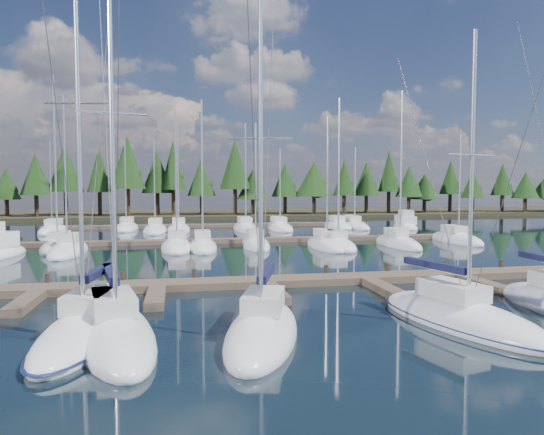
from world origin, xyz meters
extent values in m
plane|color=black|center=(0.00, 30.00, 0.00)|extent=(260.00, 260.00, 0.00)
cube|color=#2E2919|center=(0.00, 90.00, 0.30)|extent=(220.00, 30.00, 0.60)
cube|color=brown|center=(0.00, 18.00, 0.20)|extent=(44.00, 2.00, 0.40)
cube|color=brown|center=(-12.00, 15.00, 0.20)|extent=(0.90, 4.00, 0.40)
cube|color=brown|center=(-6.00, 15.00, 0.20)|extent=(0.90, 4.00, 0.40)
cube|color=brown|center=(0.00, 15.00, 0.20)|extent=(0.90, 4.00, 0.40)
cube|color=brown|center=(6.00, 15.00, 0.20)|extent=(0.90, 4.00, 0.40)
cube|color=brown|center=(12.00, 15.00, 0.20)|extent=(0.90, 4.00, 0.40)
cylinder|color=#30261B|center=(-12.00, 19.00, 0.45)|extent=(0.26, 0.26, 0.90)
cylinder|color=#30261B|center=(-8.00, 19.00, 0.45)|extent=(0.26, 0.26, 0.90)
cylinder|color=#30261B|center=(-4.00, 19.00, 0.45)|extent=(0.26, 0.26, 0.90)
cylinder|color=#30261B|center=(0.00, 19.00, 0.45)|extent=(0.26, 0.26, 0.90)
cylinder|color=#30261B|center=(4.00, 19.00, 0.45)|extent=(0.26, 0.26, 0.90)
cylinder|color=#30261B|center=(8.00, 19.00, 0.45)|extent=(0.26, 0.26, 0.90)
cylinder|color=#30261B|center=(12.00, 19.00, 0.45)|extent=(0.26, 0.26, 0.90)
cylinder|color=#30261B|center=(16.00, 19.00, 0.45)|extent=(0.26, 0.26, 0.90)
cube|color=brown|center=(0.00, 40.00, 0.20)|extent=(50.00, 1.80, 0.40)
cube|color=brown|center=(0.00, 60.00, 0.20)|extent=(46.00, 1.80, 0.40)
ellipsoid|color=silver|center=(-8.22, 9.64, 0.15)|extent=(3.90, 8.97, 1.90)
cube|color=beige|center=(-8.16, 10.07, 1.35)|extent=(1.85, 2.96, 0.70)
cylinder|color=silver|center=(-8.29, 9.22, 7.96)|extent=(0.18, 0.18, 13.92)
cylinder|color=silver|center=(-8.00, 11.10, 2.10)|extent=(0.69, 3.79, 0.12)
cube|color=#121433|center=(-8.00, 11.10, 2.25)|extent=(0.89, 3.65, 0.30)
cylinder|color=silver|center=(-8.29, 9.22, 8.65)|extent=(2.36, 0.42, 0.07)
cylinder|color=#3F3F44|center=(-8.56, 7.37, 7.81)|extent=(0.59, 3.72, 14.22)
cylinder|color=#3F3F44|center=(-7.94, 11.49, 7.81)|extent=(0.72, 4.58, 14.23)
ellipsoid|color=#0D1645|center=(-8.22, 9.64, 0.22)|extent=(4.06, 9.33, 0.18)
ellipsoid|color=silver|center=(-7.16, 9.00, 0.15)|extent=(4.55, 9.33, 1.90)
cube|color=beige|center=(-7.25, 9.44, 1.35)|extent=(2.06, 3.12, 0.70)
cylinder|color=silver|center=(-7.06, 8.57, 7.59)|extent=(0.19, 0.19, 13.18)
cylinder|color=silver|center=(-7.49, 10.49, 2.10)|extent=(0.97, 3.88, 0.12)
cube|color=#121433|center=(-7.49, 10.49, 2.25)|extent=(1.16, 3.75, 0.30)
cylinder|color=silver|center=(-7.06, 8.57, 8.25)|extent=(2.36, 0.59, 0.07)
cylinder|color=#3F3F44|center=(-6.64, 6.68, 7.44)|extent=(0.87, 3.80, 13.49)
cylinder|color=#3F3F44|center=(-7.58, 10.89, 7.44)|extent=(1.07, 4.67, 13.49)
ellipsoid|color=silver|center=(-1.79, 8.21, 0.15)|extent=(4.72, 8.29, 1.90)
cube|color=beige|center=(-1.67, 8.59, 1.35)|extent=(2.07, 2.82, 0.70)
cylinder|color=silver|center=(-1.90, 7.83, 6.81)|extent=(0.20, 0.20, 11.61)
cylinder|color=silver|center=(-1.40, 9.50, 2.10)|extent=(1.12, 3.36, 0.12)
cube|color=#121433|center=(-1.40, 9.50, 2.25)|extent=(1.29, 3.27, 0.30)
cylinder|color=silver|center=(-1.90, 7.83, 7.39)|extent=(2.22, 0.73, 0.07)
cylinder|color=#3F3F44|center=(-2.39, 6.21, 6.66)|extent=(1.02, 3.28, 11.92)
cylinder|color=#3F3F44|center=(-1.30, 9.84, 6.66)|extent=(1.24, 4.04, 11.92)
ellipsoid|color=silver|center=(6.52, 8.56, 0.15)|extent=(4.84, 9.09, 1.90)
cube|color=beige|center=(6.41, 8.98, 1.35)|extent=(2.17, 3.07, 0.70)
cylinder|color=silver|center=(6.62, 8.14, 6.39)|extent=(0.19, 0.19, 10.79)
cylinder|color=silver|center=(6.15, 9.99, 2.10)|extent=(1.06, 3.73, 0.12)
cube|color=#121433|center=(6.15, 9.99, 2.25)|extent=(1.24, 3.62, 0.30)
cylinder|color=silver|center=(6.62, 8.14, 6.93)|extent=(2.44, 0.69, 0.07)
cylinder|color=#3F3F44|center=(7.08, 6.33, 6.24)|extent=(0.96, 3.65, 11.10)
cylinder|color=#3F3F44|center=(6.05, 10.36, 6.24)|extent=(1.17, 4.49, 11.10)
ellipsoid|color=#0D1645|center=(6.52, 8.56, 0.22)|extent=(5.03, 9.46, 0.18)
ellipsoid|color=silver|center=(-15.42, 36.28, 0.15)|extent=(2.77, 7.06, 1.90)
cube|color=beige|center=(-15.42, 36.63, 1.35)|extent=(1.52, 2.26, 0.70)
cylinder|color=silver|center=(-15.42, 35.92, 8.17)|extent=(0.16, 0.16, 14.35)
ellipsoid|color=silver|center=(-14.13, 34.08, 0.15)|extent=(2.76, 8.91, 1.90)
cube|color=beige|center=(-14.13, 34.52, 1.35)|extent=(1.52, 2.85, 0.70)
cylinder|color=silver|center=(-14.13, 33.63, 7.16)|extent=(0.16, 0.16, 12.33)
ellipsoid|color=silver|center=(-5.09, 35.15, 0.15)|extent=(2.82, 7.99, 1.90)
cube|color=beige|center=(-5.09, 35.55, 1.35)|extent=(1.55, 2.56, 0.70)
cylinder|color=silver|center=(-5.09, 34.75, 6.75)|extent=(0.16, 0.16, 11.49)
ellipsoid|color=silver|center=(-2.79, 34.82, 0.15)|extent=(2.52, 7.92, 1.90)
cube|color=beige|center=(-2.79, 35.22, 1.35)|extent=(1.38, 2.54, 0.70)
cylinder|color=silver|center=(-2.79, 34.42, 7.20)|extent=(0.16, 0.16, 12.39)
ellipsoid|color=silver|center=(2.17, 35.64, 0.15)|extent=(2.46, 7.97, 1.90)
cube|color=beige|center=(2.17, 36.04, 1.35)|extent=(1.35, 2.55, 0.70)
cylinder|color=silver|center=(2.17, 35.24, 6.28)|extent=(0.16, 0.16, 10.55)
ellipsoid|color=silver|center=(8.56, 33.95, 0.15)|extent=(2.69, 8.59, 1.90)
cube|color=beige|center=(8.56, 34.38, 1.35)|extent=(1.48, 2.75, 0.70)
cylinder|color=silver|center=(8.56, 33.52, 6.55)|extent=(0.16, 0.16, 11.10)
ellipsoid|color=silver|center=(9.41, 33.16, 0.15)|extent=(2.81, 7.14, 1.90)
cube|color=beige|center=(9.41, 33.52, 1.35)|extent=(1.55, 2.29, 0.70)
cylinder|color=silver|center=(9.41, 32.80, 7.33)|extent=(0.16, 0.16, 12.66)
ellipsoid|color=silver|center=(15.73, 33.83, 0.15)|extent=(2.43, 8.71, 1.90)
cube|color=beige|center=(15.73, 34.27, 1.35)|extent=(1.34, 2.79, 0.70)
cylinder|color=silver|center=(15.73, 33.39, 7.84)|extent=(0.16, 0.16, 13.68)
ellipsoid|color=silver|center=(23.15, 35.95, 0.15)|extent=(2.60, 8.83, 1.90)
cube|color=beige|center=(23.15, 36.39, 1.35)|extent=(1.43, 2.82, 0.70)
cylinder|color=silver|center=(23.15, 35.51, 6.00)|extent=(0.16, 0.16, 10.01)
ellipsoid|color=silver|center=(-20.34, 54.68, 0.15)|extent=(2.89, 8.79, 1.90)
cube|color=beige|center=(-20.34, 55.12, 1.35)|extent=(1.59, 2.81, 0.70)
cylinder|color=silver|center=(-20.34, 54.24, 6.13)|extent=(0.16, 0.16, 10.27)
ellipsoid|color=silver|center=(-11.76, 56.91, 0.15)|extent=(2.92, 8.38, 1.90)
cube|color=beige|center=(-11.76, 57.33, 1.35)|extent=(1.61, 2.68, 0.70)
cylinder|color=silver|center=(-11.76, 56.49, 6.41)|extent=(0.16, 0.16, 10.82)
ellipsoid|color=silver|center=(-7.89, 53.43, 0.15)|extent=(2.89, 10.60, 1.90)
cube|color=beige|center=(-7.89, 53.96, 1.35)|extent=(1.59, 3.39, 0.70)
cylinder|color=silver|center=(-7.89, 52.90, 6.30)|extent=(0.16, 0.16, 10.60)
ellipsoid|color=silver|center=(-4.98, 53.43, 0.15)|extent=(2.88, 9.13, 1.90)
cube|color=beige|center=(-4.98, 53.88, 1.35)|extent=(1.58, 2.92, 0.70)
cylinder|color=silver|center=(-4.98, 52.97, 7.41)|extent=(0.16, 0.16, 12.81)
ellipsoid|color=silver|center=(3.65, 53.99, 0.15)|extent=(2.90, 11.45, 1.90)
cube|color=beige|center=(3.65, 54.56, 1.35)|extent=(1.59, 3.66, 0.70)
cylinder|color=silver|center=(3.65, 53.41, 7.46)|extent=(0.16, 0.16, 12.92)
ellipsoid|color=silver|center=(8.25, 54.02, 0.15)|extent=(2.99, 10.54, 1.90)
cube|color=beige|center=(8.25, 54.55, 1.35)|extent=(1.64, 3.37, 0.70)
cylinder|color=silver|center=(8.25, 53.49, 5.84)|extent=(0.16, 0.16, 9.68)
ellipsoid|color=silver|center=(16.63, 54.63, 0.15)|extent=(2.99, 7.91, 1.90)
cube|color=beige|center=(16.63, 55.03, 1.35)|extent=(1.64, 2.53, 0.70)
cylinder|color=silver|center=(16.63, 54.24, 7.81)|extent=(0.16, 0.16, 13.61)
ellipsoid|color=silver|center=(18.95, 54.73, 0.15)|extent=(2.75, 10.18, 1.90)
cube|color=beige|center=(18.95, 55.24, 1.35)|extent=(1.51, 3.26, 0.70)
cylinder|color=silver|center=(18.95, 54.22, 6.06)|extent=(0.16, 0.16, 10.12)
ellipsoid|color=silver|center=(25.82, 52.88, 0.10)|extent=(4.44, 8.55, 1.63)
cube|color=silver|center=(25.82, 52.88, 1.18)|extent=(2.97, 4.82, 1.09)
cube|color=beige|center=(25.73, 52.48, 2.08)|extent=(2.09, 3.11, 0.82)
cylinder|color=silver|center=(26.00, 53.68, 2.63)|extent=(0.10, 0.10, 1.45)
cylinder|color=black|center=(-34.88, 83.40, 2.05)|extent=(0.70, 0.70, 2.90)
cone|color=black|center=(-34.88, 83.40, 6.32)|extent=(4.79, 4.79, 5.64)
ellipsoid|color=black|center=(-34.38, 83.40, 5.03)|extent=(2.87, 2.87, 2.87)
cylinder|color=black|center=(-29.11, 80.20, 2.45)|extent=(0.70, 0.70, 3.70)
cone|color=black|center=(-29.11, 80.20, 7.89)|extent=(5.15, 5.15, 7.19)
ellipsoid|color=black|center=(-28.61, 80.20, 6.25)|extent=(3.09, 3.09, 3.09)
cylinder|color=black|center=(-25.03, 83.34, 2.73)|extent=(0.70, 0.70, 4.25)
cone|color=black|center=(-25.03, 83.34, 8.99)|extent=(6.32, 6.32, 8.27)
ellipsoid|color=black|center=(-24.53, 83.34, 7.10)|extent=(3.79, 3.79, 3.79)
cylinder|color=black|center=(-19.05, 82.51, 2.68)|extent=(0.70, 0.70, 4.15)
cone|color=black|center=(-19.05, 82.51, 8.79)|extent=(4.31, 4.31, 8.08)
ellipsoid|color=black|center=(-18.55, 82.51, 6.95)|extent=(2.58, 2.58, 2.58)
cylinder|color=black|center=(-13.74, 78.80, 2.99)|extent=(0.70, 0.70, 4.78)
cone|color=black|center=(-13.74, 78.80, 10.03)|extent=(6.13, 6.13, 9.30)
ellipsoid|color=black|center=(-13.24, 78.80, 7.91)|extent=(3.68, 3.68, 3.68)
cylinder|color=black|center=(-8.86, 82.39, 2.59)|extent=(0.70, 0.70, 3.98)
cone|color=black|center=(-8.86, 82.39, 8.44)|extent=(5.70, 5.70, 7.73)
ellipsoid|color=black|center=(-8.36, 82.39, 6.67)|extent=(3.42, 3.42, 3.42)
cylinder|color=black|center=(-5.96, 80.91, 2.89)|extent=(0.70, 0.70, 4.58)
cone|color=black|center=(-5.96, 80.91, 9.64)|extent=(4.54, 4.54, 8.91)
ellipsoid|color=black|center=(-5.46, 80.91, 7.60)|extent=(2.73, 2.73, 2.73)
cylinder|color=black|center=(-0.87, 80.86, 2.34)|extent=(0.70, 0.70, 3.49)
cone|color=black|center=(-0.87, 80.86, 7.48)|extent=(5.16, 5.16, 6.78)
ellipsoid|color=black|center=(-0.37, 80.86, 5.93)|extent=(3.10, 3.10, 3.10)
cylinder|color=black|center=(5.18, 79.48, 2.95)|extent=(0.70, 0.70, 4.70)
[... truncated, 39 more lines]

